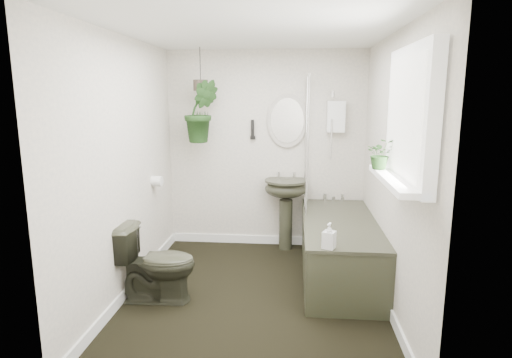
{
  "coord_description": "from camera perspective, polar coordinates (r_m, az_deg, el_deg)",
  "views": [
    {
      "loc": [
        0.34,
        -3.59,
        1.79
      ],
      "look_at": [
        0.0,
        0.15,
        1.05
      ],
      "focal_mm": 30.0,
      "sensor_mm": 36.0,
      "label": 1
    }
  ],
  "objects": [
    {
      "name": "floor",
      "position": [
        4.03,
        -0.2,
        -15.38
      ],
      "size": [
        2.3,
        2.8,
        0.02
      ],
      "primitive_type": "cube",
      "color": "black",
      "rests_on": "ground"
    },
    {
      "name": "ceiling",
      "position": [
        3.64,
        -0.23,
        19.35
      ],
      "size": [
        2.3,
        2.8,
        0.02
      ],
      "primitive_type": "cube",
      "color": "white",
      "rests_on": "ground"
    },
    {
      "name": "wall_back",
      "position": [
        5.05,
        1.3,
        3.86
      ],
      "size": [
        2.3,
        0.02,
        2.3
      ],
      "primitive_type": "cube",
      "color": "beige",
      "rests_on": "ground"
    },
    {
      "name": "wall_front",
      "position": [
        2.3,
        -3.55,
        -5.03
      ],
      "size": [
        2.3,
        0.02,
        2.3
      ],
      "primitive_type": "cube",
      "color": "beige",
      "rests_on": "ground"
    },
    {
      "name": "wall_left",
      "position": [
        3.94,
        -17.24,
        1.3
      ],
      "size": [
        0.02,
        2.8,
        2.3
      ],
      "primitive_type": "cube",
      "color": "beige",
      "rests_on": "ground"
    },
    {
      "name": "wall_right",
      "position": [
        3.74,
        17.78,
        0.75
      ],
      "size": [
        0.02,
        2.8,
        2.3
      ],
      "primitive_type": "cube",
      "color": "beige",
      "rests_on": "ground"
    },
    {
      "name": "skirting",
      "position": [
        4.0,
        -0.2,
        -14.61
      ],
      "size": [
        2.3,
        2.8,
        0.1
      ],
      "primitive_type": "cube",
      "color": "white",
      "rests_on": "floor"
    },
    {
      "name": "bathtub",
      "position": [
        4.38,
        11.04,
        -9.1
      ],
      "size": [
        0.72,
        1.72,
        0.58
      ],
      "primitive_type": null,
      "color": "#2D2E21",
      "rests_on": "floor"
    },
    {
      "name": "bath_screen",
      "position": [
        4.61,
        6.8,
        4.71
      ],
      "size": [
        0.04,
        0.72,
        1.4
      ],
      "primitive_type": null,
      "color": "silver",
      "rests_on": "bathtub"
    },
    {
      "name": "shower_box",
      "position": [
        4.96,
        10.62,
        8.18
      ],
      "size": [
        0.2,
        0.1,
        0.35
      ],
      "primitive_type": "cube",
      "color": "white",
      "rests_on": "wall_back"
    },
    {
      "name": "oval_mirror",
      "position": [
        4.97,
        4.19,
        7.76
      ],
      "size": [
        0.46,
        0.03,
        0.62
      ],
      "primitive_type": "ellipsoid",
      "color": "#B2AA9D",
      "rests_on": "wall_back"
    },
    {
      "name": "wall_sconce",
      "position": [
        4.99,
        -0.46,
        6.66
      ],
      "size": [
        0.04,
        0.04,
        0.22
      ],
      "primitive_type": "cylinder",
      "color": "black",
      "rests_on": "wall_back"
    },
    {
      "name": "toilet_roll_holder",
      "position": [
        4.61,
        -13.1,
        -0.28
      ],
      "size": [
        0.11,
        0.11,
        0.11
      ],
      "primitive_type": "cylinder",
      "rotation": [
        0.0,
        1.57,
        0.0
      ],
      "color": "white",
      "rests_on": "wall_left"
    },
    {
      "name": "window_recess",
      "position": [
        2.99,
        19.9,
        7.81
      ],
      "size": [
        0.08,
        1.0,
        0.9
      ],
      "primitive_type": "cube",
      "color": "white",
      "rests_on": "wall_right"
    },
    {
      "name": "window_sill",
      "position": [
        3.02,
        18.1,
        -0.08
      ],
      "size": [
        0.18,
        1.0,
        0.04
      ],
      "primitive_type": "cube",
      "color": "white",
      "rests_on": "wall_right"
    },
    {
      "name": "window_blinds",
      "position": [
        2.98,
        19.06,
        7.86
      ],
      "size": [
        0.01,
        0.86,
        0.76
      ],
      "primitive_type": "cube",
      "color": "white",
      "rests_on": "wall_right"
    },
    {
      "name": "toilet",
      "position": [
        3.92,
        -13.13,
        -10.82
      ],
      "size": [
        0.69,
        0.41,
        0.69
      ],
      "primitive_type": "imported",
      "rotation": [
        0.0,
        0.0,
        1.61
      ],
      "color": "#2D2E21",
      "rests_on": "floor"
    },
    {
      "name": "pedestal_sink",
      "position": [
        5.02,
        3.99,
        -4.72
      ],
      "size": [
        0.55,
        0.49,
        0.84
      ],
      "primitive_type": null,
      "rotation": [
        0.0,
        0.0,
        0.15
      ],
      "color": "#2D2E21",
      "rests_on": "floor"
    },
    {
      "name": "sill_plant",
      "position": [
        3.28,
        16.3,
        3.25
      ],
      "size": [
        0.21,
        0.19,
        0.23
      ],
      "primitive_type": "imported",
      "rotation": [
        0.0,
        0.0,
        -0.04
      ],
      "color": "black",
      "rests_on": "window_sill"
    },
    {
      "name": "hanging_plant",
      "position": [
        4.84,
        -7.31,
        8.92
      ],
      "size": [
        0.44,
        0.39,
        0.69
      ],
      "primitive_type": "imported",
      "rotation": [
        0.0,
        0.0,
        0.25
      ],
      "color": "black",
      "rests_on": "ceiling"
    },
    {
      "name": "soap_bottle",
      "position": [
        3.49,
        9.73,
        -7.46
      ],
      "size": [
        0.12,
        0.13,
        0.21
      ],
      "primitive_type": "imported",
      "rotation": [
        0.0,
        0.0,
        -0.4
      ],
      "color": "black",
      "rests_on": "bathtub"
    },
    {
      "name": "hanging_pot",
      "position": [
        4.84,
        -7.39,
        12.28
      ],
      "size": [
        0.16,
        0.16,
        0.12
      ],
      "primitive_type": "cylinder",
      "color": "#382E26",
      "rests_on": "ceiling"
    }
  ]
}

